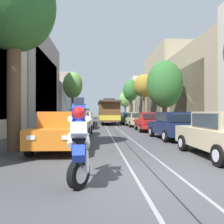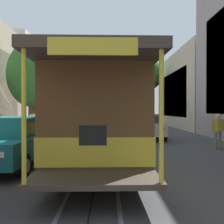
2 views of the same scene
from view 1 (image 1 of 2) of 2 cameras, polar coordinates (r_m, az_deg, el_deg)
The scene contains 24 objects.
ground_plane at distance 29.46m, azimuth -0.99°, elevation -3.18°, with size 160.00×160.00×0.00m, color #424244.
trolley_track_rails at distance 33.51m, azimuth -1.32°, elevation -2.81°, with size 1.14×68.53×0.01m.
building_facade_left at distance 35.37m, azimuth -17.33°, elevation 4.63°, with size 5.61×60.23×10.46m.
building_facade_right at distance 36.42m, azimuth 14.00°, elevation 4.84°, with size 5.70×60.23×10.89m.
parked_car_orange_near_left at distance 9.53m, azimuth -12.73°, elevation -4.63°, with size 2.08×4.40×1.58m.
parked_car_white_second_left at distance 15.19m, azimuth -9.03°, elevation -2.97°, with size 2.09×4.40×1.58m.
parked_car_silver_mid_left at distance 22.10m, azimuth -7.13°, elevation -2.10°, with size 2.06×4.39×1.58m.
parked_car_beige_near_right at distance 8.60m, azimuth 26.53°, elevation -5.09°, with size 2.01×4.36×1.58m.
parked_car_navy_second_right at distance 13.47m, azimuth 15.25°, elevation -3.32°, with size 2.09×4.40×1.58m.
parked_car_red_mid_right at distance 18.87m, azimuth 9.35°, elevation -2.43°, with size 2.14×4.42×1.58m.
parked_car_beige_fourth_right at distance 24.86m, azimuth 6.16°, elevation -1.89°, with size 2.02×4.37×1.58m.
parked_car_teal_fifth_right at distance 30.40m, azimuth 4.22°, elevation -1.58°, with size 2.03×4.37×1.58m.
parked_car_maroon_sixth_right at distance 35.61m, azimuth 3.36°, elevation -1.38°, with size 2.12×4.41×1.58m.
street_tree_kerb_left_near at distance 10.49m, azimuth -23.70°, elevation 23.36°, with size 3.25×3.26×7.69m.
street_tree_kerb_left_second at distance 34.44m, azimuth -10.02°, elevation 6.66°, with size 2.96×2.51×7.73m.
street_tree_kerb_right_second at distance 21.63m, azimuth 13.31°, elevation 6.83°, with size 3.35×2.91×6.44m.
street_tree_kerb_right_mid at distance 31.88m, azimuth 8.18°, elevation 6.57°, with size 2.83×3.00×6.97m.
street_tree_kerb_right_fourth at distance 41.37m, azimuth 4.80°, elevation 5.41°, with size 2.80×3.06×7.65m.
street_tree_kerb_right_far at distance 52.26m, azimuth 3.40°, elevation 3.12°, with size 2.99×2.42×6.37m.
cable_car_trolley at distance 29.55m, azimuth -1.00°, elevation 0.05°, with size 2.71×9.16×3.28m.
motorcycle_with_rider at distance 4.94m, azimuth -8.45°, elevation -6.52°, with size 0.52×1.82×1.90m.
pedestrian_on_left_pavement at distance 26.75m, azimuth -12.23°, elevation -1.51°, with size 0.55×0.38×1.63m.
pedestrian_on_right_pavement at distance 23.87m, azimuth 14.46°, elevation -1.64°, with size 0.55×0.38×1.65m.
fire_hydrant at distance 14.57m, azimuth 20.29°, elevation -4.56°, with size 0.40×0.22×0.84m.
Camera 1 is at (-1.43, -5.18, 1.54)m, focal length 35.82 mm.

